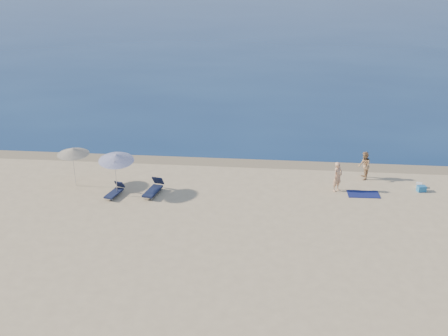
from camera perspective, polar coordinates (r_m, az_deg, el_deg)
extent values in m
cube|color=#0D2650|center=(113.70, 6.03, 15.81)|extent=(240.00, 160.00, 0.01)
cube|color=#847254|center=(34.89, 5.90, 0.41)|extent=(240.00, 1.60, 0.00)
imported|color=tan|center=(31.39, 11.46, -0.87)|extent=(0.72, 0.72, 1.68)
imported|color=tan|center=(33.27, 14.06, 0.23)|extent=(0.63, 0.81, 1.65)
cube|color=#0E1448|center=(31.57, 13.97, -2.60)|extent=(1.74, 1.00, 0.03)
cube|color=silver|center=(33.30, 19.19, -1.65)|extent=(0.39, 0.36, 0.27)
cube|color=#1E6AA7|center=(32.81, 19.42, -1.99)|extent=(0.52, 0.43, 0.33)
cylinder|color=silver|center=(30.53, -10.91, -1.06)|extent=(0.14, 0.35, 2.20)
cone|color=white|center=(30.40, -10.90, 1.05)|extent=(2.39, 2.41, 0.61)
sphere|color=silver|center=(30.34, -10.93, 1.38)|extent=(0.06, 0.06, 0.06)
cylinder|color=silver|center=(32.35, -14.97, -0.16)|extent=(0.07, 0.16, 2.11)
cone|color=beige|center=(32.07, -15.08, 1.66)|extent=(2.11, 2.13, 0.43)
sphere|color=silver|center=(32.01, -15.12, 1.97)|extent=(0.06, 0.06, 0.06)
cube|color=#151D3B|center=(30.91, -11.13, -2.53)|extent=(0.80, 1.42, 0.09)
cube|color=#151D3B|center=(31.33, -10.56, -1.64)|extent=(0.55, 0.43, 0.43)
cylinder|color=#A5A5AD|center=(30.86, -10.80, -2.75)|extent=(0.03, 0.03, 0.20)
cube|color=#141B37|center=(30.73, -7.27, -2.35)|extent=(0.88, 1.67, 0.11)
cube|color=#141B37|center=(31.27, -6.71, -1.28)|extent=(0.64, 0.49, 0.51)
cylinder|color=#A5A5AD|center=(30.69, -6.86, -2.60)|extent=(0.03, 0.03, 0.23)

